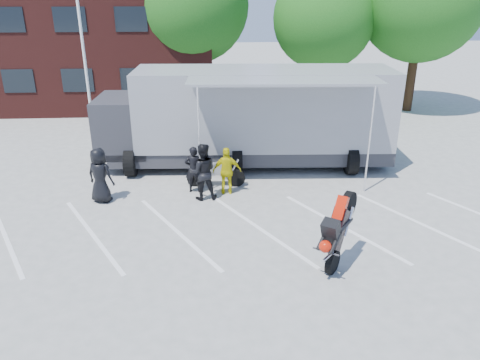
{
  "coord_description": "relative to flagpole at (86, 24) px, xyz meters",
  "views": [
    {
      "loc": [
        -1.16,
        -10.92,
        6.51
      ],
      "look_at": [
        -0.35,
        1.62,
        1.3
      ],
      "focal_mm": 35.0,
      "sensor_mm": 36.0,
      "label": 1
    }
  ],
  "objects": [
    {
      "name": "tree_right",
      "position": [
        16.24,
        4.5,
        0.82
      ],
      "size": [
        6.46,
        6.46,
        9.12
      ],
      "color": "#382314",
      "rests_on": "ground"
    },
    {
      "name": "parked_motorcycle",
      "position": [
        5.23,
        -5.75,
        -5.05
      ],
      "size": [
        2.13,
        0.84,
        1.09
      ],
      "primitive_type": null,
      "rotation": [
        0.0,
        0.0,
        1.5
      ],
      "color": "#ABABB0",
      "rests_on": "ground"
    },
    {
      "name": "ground",
      "position": [
        6.24,
        -10.0,
        -5.05
      ],
      "size": [
        100.0,
        100.0,
        0.0
      ],
      "primitive_type": "plane",
      "color": "#A9A9A3",
      "rests_on": "ground"
    },
    {
      "name": "tree_mid",
      "position": [
        11.24,
        5.0,
        -0.11
      ],
      "size": [
        5.44,
        5.44,
        7.68
      ],
      "color": "#382314",
      "rests_on": "ground"
    },
    {
      "name": "office_building",
      "position": [
        -3.76,
        8.0,
        -1.55
      ],
      "size": [
        18.0,
        8.0,
        7.0
      ],
      "primitive_type": "cube",
      "color": "#4B1B18",
      "rests_on": "ground"
    },
    {
      "name": "parking_bay_lines",
      "position": [
        6.24,
        -9.0,
        -5.05
      ],
      "size": [
        18.09,
        13.33,
        0.01
      ],
      "primitive_type": "cube",
      "rotation": [
        0.0,
        0.0,
        0.52
      ],
      "color": "white",
      "rests_on": "ground"
    },
    {
      "name": "transporter_truck",
      "position": [
        6.61,
        -3.63,
        -5.05
      ],
      "size": [
        11.9,
        6.12,
        3.71
      ],
      "primitive_type": null,
      "rotation": [
        0.0,
        0.0,
        -0.04
      ],
      "color": "gray",
      "rests_on": "ground"
    },
    {
      "name": "stunt_bike_rider",
      "position": [
        8.37,
        -10.78,
        -5.05
      ],
      "size": [
        1.73,
        1.93,
        2.1
      ],
      "primitive_type": null,
      "rotation": [
        0.0,
        0.0,
        -0.64
      ],
      "color": "black",
      "rests_on": "ground"
    },
    {
      "name": "tree_left",
      "position": [
        4.24,
        6.0,
        0.51
      ],
      "size": [
        6.12,
        6.12,
        8.64
      ],
      "color": "#382314",
      "rests_on": "ground"
    },
    {
      "name": "spectator_leather_a",
      "position": [
        1.5,
        -6.76,
        -4.15
      ],
      "size": [
        1.04,
        0.88,
        1.81
      ],
      "primitive_type": "imported",
      "rotation": [
        0.0,
        0.0,
        2.74
      ],
      "color": "black",
      "rests_on": "ground"
    },
    {
      "name": "flagpole",
      "position": [
        0.0,
        0.0,
        0.0
      ],
      "size": [
        1.61,
        0.12,
        8.0
      ],
      "color": "white",
      "rests_on": "ground"
    },
    {
      "name": "spectator_leather_b",
      "position": [
        4.48,
        -6.17,
        -4.24
      ],
      "size": [
        0.61,
        0.42,
        1.62
      ],
      "primitive_type": "imported",
      "rotation": [
        0.0,
        0.0,
        3.08
      ],
      "color": "black",
      "rests_on": "ground"
    },
    {
      "name": "spectator_leather_c",
      "position": [
        4.78,
        -6.77,
        -4.1
      ],
      "size": [
        0.97,
        0.78,
        1.9
      ],
      "primitive_type": "imported",
      "rotation": [
        0.0,
        0.0,
        3.21
      ],
      "color": "black",
      "rests_on": "ground"
    },
    {
      "name": "spectator_hivis",
      "position": [
        5.59,
        -6.4,
        -4.24
      ],
      "size": [
        0.96,
        0.4,
        1.63
      ],
      "primitive_type": "imported",
      "rotation": [
        0.0,
        0.0,
        3.15
      ],
      "color": "yellow",
      "rests_on": "ground"
    }
  ]
}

